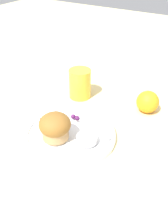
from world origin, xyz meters
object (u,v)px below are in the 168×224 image
object	(u,v)px
butter_knife	(87,123)
juice_glass	(80,84)
orange_fruit	(148,102)
muffin	(55,127)

from	to	relation	value
butter_knife	juice_glass	bearing A→B (deg)	145.63
orange_fruit	juice_glass	bearing A→B (deg)	-171.14
butter_knife	muffin	bearing A→B (deg)	-96.06
butter_knife	orange_fruit	world-z (taller)	orange_fruit
muffin	orange_fruit	xyz separation A→B (m)	(0.15, 0.27, -0.02)
muffin	juice_glass	world-z (taller)	juice_glass
muffin	butter_knife	bearing A→B (deg)	67.22
butter_knife	orange_fruit	bearing A→B (deg)	75.32
butter_knife	juice_glass	xyz separation A→B (m)	(-0.12, 0.15, 0.03)
orange_fruit	muffin	bearing A→B (deg)	-118.65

